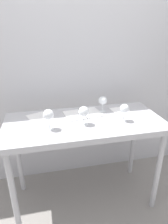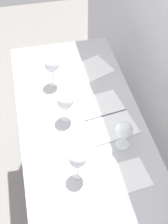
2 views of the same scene
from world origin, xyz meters
name	(u,v)px [view 2 (image 2 of 2)]	position (x,y,z in m)	size (l,w,h in m)	color
ground_plane	(82,200)	(0.00, 0.00, 0.00)	(6.00, 6.00, 0.00)	gray
steel_counter	(81,131)	(0.00, -0.01, 0.79)	(1.40, 0.65, 0.90)	#B3B3B8
wine_glass_far_right	(124,131)	(0.22, 0.16, 1.01)	(0.08, 0.08, 0.15)	white
wine_glass_near_right	(78,160)	(0.33, -0.09, 1.01)	(0.08, 0.08, 0.16)	white
wine_glass_near_center	(65,102)	(-0.02, -0.08, 1.01)	(0.09, 0.09, 0.16)	white
wine_glass_near_left	(52,66)	(-0.31, -0.10, 1.02)	(0.09, 0.09, 0.17)	white
open_notebook	(106,116)	(0.02, 0.13, 0.90)	(0.37, 0.28, 0.01)	white
tasting_sheet_upper	(123,178)	(0.40, 0.11, 0.90)	(0.16, 0.23, 0.00)	white
tasting_sheet_lower	(90,70)	(-0.38, 0.14, 0.90)	(0.19, 0.25, 0.00)	white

